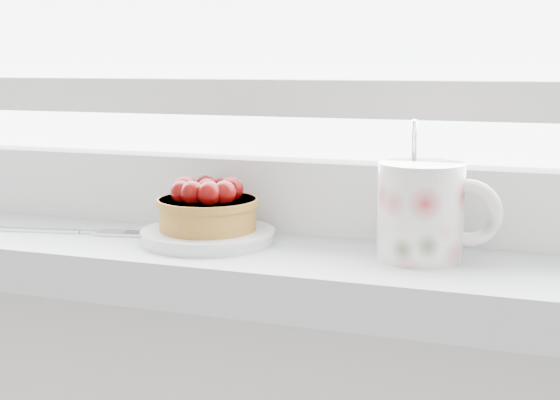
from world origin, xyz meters
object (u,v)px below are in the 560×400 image
at_px(saucer, 208,236).
at_px(floral_mug, 424,209).
at_px(fork, 67,231).
at_px(raspberry_tart, 208,206).

xyz_separation_m(saucer, floral_mug, (0.20, 0.00, 0.04)).
xyz_separation_m(saucer, fork, (-0.15, -0.01, -0.00)).
distance_m(raspberry_tart, fork, 0.15).
relative_size(raspberry_tart, fork, 0.53).
xyz_separation_m(raspberry_tart, floral_mug, (0.20, 0.00, 0.01)).
xyz_separation_m(raspberry_tart, fork, (-0.15, -0.01, -0.03)).
relative_size(floral_mug, fork, 0.66).
relative_size(saucer, floral_mug, 1.06).
bearing_deg(fork, floral_mug, 2.13).
height_order(floral_mug, fork, floral_mug).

